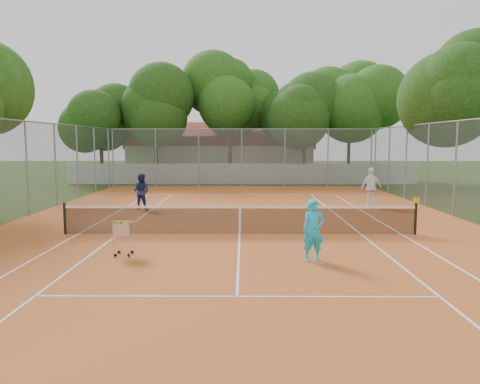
{
  "coord_description": "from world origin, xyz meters",
  "views": [
    {
      "loc": [
        0.13,
        -15.6,
        3.16
      ],
      "look_at": [
        0.0,
        1.5,
        1.3
      ],
      "focal_mm": 35.0,
      "sensor_mm": 36.0,
      "label": 1
    }
  ],
  "objects_px": {
    "player_far_right": "(371,187)",
    "player_far_left": "(141,191)",
    "tennis_net": "(240,220)",
    "player_near": "(313,230)",
    "clubhouse": "(221,151)",
    "ball_hopper": "(123,238)"
  },
  "relations": [
    {
      "from": "player_near",
      "to": "ball_hopper",
      "type": "relative_size",
      "value": 1.61
    },
    {
      "from": "clubhouse",
      "to": "player_far_left",
      "type": "distance_m",
      "value": 23.29
    },
    {
      "from": "ball_hopper",
      "to": "player_far_right",
      "type": "bearing_deg",
      "value": 65.93
    },
    {
      "from": "tennis_net",
      "to": "clubhouse",
      "type": "distance_m",
      "value": 29.12
    },
    {
      "from": "player_far_left",
      "to": "player_far_right",
      "type": "xyz_separation_m",
      "value": [
        10.87,
        0.79,
        0.12
      ]
    },
    {
      "from": "clubhouse",
      "to": "player_far_left",
      "type": "xyz_separation_m",
      "value": [
        -2.62,
        -23.1,
        -1.35
      ]
    },
    {
      "from": "clubhouse",
      "to": "player_near",
      "type": "relative_size",
      "value": 10.08
    },
    {
      "from": "tennis_net",
      "to": "player_far_left",
      "type": "relative_size",
      "value": 7.19
    },
    {
      "from": "ball_hopper",
      "to": "tennis_net",
      "type": "bearing_deg",
      "value": 63.5
    },
    {
      "from": "ball_hopper",
      "to": "player_near",
      "type": "bearing_deg",
      "value": 14.44
    },
    {
      "from": "player_near",
      "to": "player_far_left",
      "type": "height_order",
      "value": "player_far_left"
    },
    {
      "from": "clubhouse",
      "to": "ball_hopper",
      "type": "xyz_separation_m",
      "value": [
        -1.17,
        -32.0,
        -1.67
      ]
    },
    {
      "from": "player_far_right",
      "to": "player_far_left",
      "type": "bearing_deg",
      "value": -13.64
    },
    {
      "from": "tennis_net",
      "to": "player_near",
      "type": "height_order",
      "value": "player_near"
    },
    {
      "from": "tennis_net",
      "to": "player_far_left",
      "type": "height_order",
      "value": "player_far_left"
    },
    {
      "from": "player_far_left",
      "to": "ball_hopper",
      "type": "distance_m",
      "value": 9.02
    },
    {
      "from": "clubhouse",
      "to": "tennis_net",
      "type": "bearing_deg",
      "value": -86.05
    },
    {
      "from": "clubhouse",
      "to": "player_near",
      "type": "height_order",
      "value": "clubhouse"
    },
    {
      "from": "player_near",
      "to": "player_far_left",
      "type": "bearing_deg",
      "value": 115.22
    },
    {
      "from": "player_far_right",
      "to": "tennis_net",
      "type": "bearing_deg",
      "value": 29.15
    },
    {
      "from": "player_near",
      "to": "ball_hopper",
      "type": "height_order",
      "value": "player_near"
    },
    {
      "from": "tennis_net",
      "to": "player_far_right",
      "type": "bearing_deg",
      "value": 46.95
    }
  ]
}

